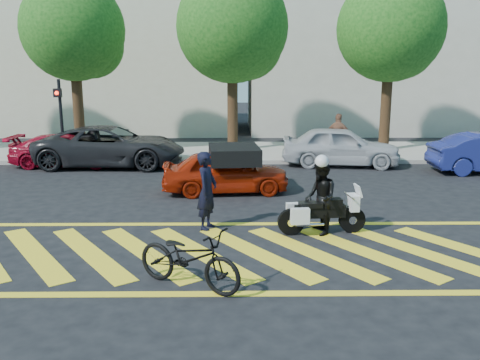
{
  "coord_description": "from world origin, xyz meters",
  "views": [
    {
      "loc": [
        0.07,
        -9.58,
        3.61
      ],
      "look_at": [
        0.2,
        1.98,
        1.05
      ],
      "focal_mm": 38.0,
      "sensor_mm": 36.0,
      "label": 1
    }
  ],
  "objects_px": {
    "parked_mid_right": "(341,146)",
    "bicycle": "(189,258)",
    "red_convertible": "(225,172)",
    "police_motorcycle": "(321,213)",
    "officer_moto": "(321,198)",
    "officer_bike": "(207,191)",
    "parked_mid_left": "(111,146)",
    "parked_left": "(66,151)"
  },
  "relations": [
    {
      "from": "red_convertible",
      "to": "parked_mid_right",
      "type": "relative_size",
      "value": 0.85
    },
    {
      "from": "police_motorcycle",
      "to": "parked_mid_left",
      "type": "distance_m",
      "value": 10.33
    },
    {
      "from": "red_convertible",
      "to": "parked_left",
      "type": "bearing_deg",
      "value": 50.03
    },
    {
      "from": "parked_mid_left",
      "to": "parked_mid_right",
      "type": "bearing_deg",
      "value": -88.41
    },
    {
      "from": "parked_mid_right",
      "to": "parked_left",
      "type": "bearing_deg",
      "value": 97.59
    },
    {
      "from": "officer_moto",
      "to": "red_convertible",
      "type": "bearing_deg",
      "value": -157.06
    },
    {
      "from": "officer_bike",
      "to": "parked_mid_right",
      "type": "relative_size",
      "value": 0.41
    },
    {
      "from": "bicycle",
      "to": "parked_mid_left",
      "type": "xyz_separation_m",
      "value": [
        -3.84,
        10.82,
        0.23
      ]
    },
    {
      "from": "officer_bike",
      "to": "police_motorcycle",
      "type": "distance_m",
      "value": 2.59
    },
    {
      "from": "officer_moto",
      "to": "parked_left",
      "type": "bearing_deg",
      "value": -140.78
    },
    {
      "from": "bicycle",
      "to": "parked_left",
      "type": "distance_m",
      "value": 12.15
    },
    {
      "from": "red_convertible",
      "to": "parked_left",
      "type": "relative_size",
      "value": 0.91
    },
    {
      "from": "parked_left",
      "to": "officer_moto",
      "type": "bearing_deg",
      "value": -134.14
    },
    {
      "from": "red_convertible",
      "to": "parked_mid_right",
      "type": "bearing_deg",
      "value": -50.74
    },
    {
      "from": "parked_mid_right",
      "to": "officer_moto",
      "type": "bearing_deg",
      "value": 172.97
    },
    {
      "from": "officer_bike",
      "to": "red_convertible",
      "type": "height_order",
      "value": "officer_bike"
    },
    {
      "from": "bicycle",
      "to": "officer_moto",
      "type": "height_order",
      "value": "officer_moto"
    },
    {
      "from": "police_motorcycle",
      "to": "parked_mid_right",
      "type": "relative_size",
      "value": 0.46
    },
    {
      "from": "police_motorcycle",
      "to": "officer_moto",
      "type": "distance_m",
      "value": 0.35
    },
    {
      "from": "parked_mid_right",
      "to": "bicycle",
      "type": "bearing_deg",
      "value": 163.93
    },
    {
      "from": "parked_mid_left",
      "to": "bicycle",
      "type": "bearing_deg",
      "value": -158.86
    },
    {
      "from": "bicycle",
      "to": "police_motorcycle",
      "type": "distance_m",
      "value": 3.87
    },
    {
      "from": "police_motorcycle",
      "to": "parked_left",
      "type": "xyz_separation_m",
      "value": [
        -8.18,
        8.02,
        0.12
      ]
    },
    {
      "from": "bicycle",
      "to": "police_motorcycle",
      "type": "xyz_separation_m",
      "value": [
        2.66,
        2.8,
        -0.05
      ]
    },
    {
      "from": "bicycle",
      "to": "officer_moto",
      "type": "distance_m",
      "value": 3.87
    },
    {
      "from": "bicycle",
      "to": "parked_left",
      "type": "height_order",
      "value": "parked_left"
    },
    {
      "from": "bicycle",
      "to": "red_convertible",
      "type": "xyz_separation_m",
      "value": [
        0.5,
        6.66,
        0.11
      ]
    },
    {
      "from": "officer_moto",
      "to": "parked_left",
      "type": "relative_size",
      "value": 0.4
    },
    {
      "from": "officer_moto",
      "to": "parked_left",
      "type": "distance_m",
      "value": 11.44
    },
    {
      "from": "officer_bike",
      "to": "parked_mid_left",
      "type": "bearing_deg",
      "value": 44.36
    },
    {
      "from": "parked_left",
      "to": "officer_bike",
      "type": "bearing_deg",
      "value": -143.1
    },
    {
      "from": "police_motorcycle",
      "to": "officer_moto",
      "type": "relative_size",
      "value": 1.21
    },
    {
      "from": "officer_moto",
      "to": "red_convertible",
      "type": "distance_m",
      "value": 4.42
    },
    {
      "from": "officer_bike",
      "to": "red_convertible",
      "type": "distance_m",
      "value": 3.48
    },
    {
      "from": "bicycle",
      "to": "red_convertible",
      "type": "relative_size",
      "value": 0.54
    },
    {
      "from": "parked_left",
      "to": "parked_mid_right",
      "type": "xyz_separation_m",
      "value": [
        10.25,
        0.0,
        0.15
      ]
    },
    {
      "from": "red_convertible",
      "to": "officer_moto",
      "type": "bearing_deg",
      "value": -155.97
    },
    {
      "from": "police_motorcycle",
      "to": "parked_mid_left",
      "type": "xyz_separation_m",
      "value": [
        -6.51,
        8.02,
        0.28
      ]
    },
    {
      "from": "officer_bike",
      "to": "officer_moto",
      "type": "xyz_separation_m",
      "value": [
        2.51,
        -0.4,
        -0.07
      ]
    },
    {
      "from": "officer_moto",
      "to": "parked_mid_right",
      "type": "xyz_separation_m",
      "value": [
        2.09,
        8.02,
        -0.08
      ]
    },
    {
      "from": "officer_bike",
      "to": "police_motorcycle",
      "type": "relative_size",
      "value": 0.9
    },
    {
      "from": "officer_moto",
      "to": "bicycle",
      "type": "bearing_deg",
      "value": -49.67
    }
  ]
}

